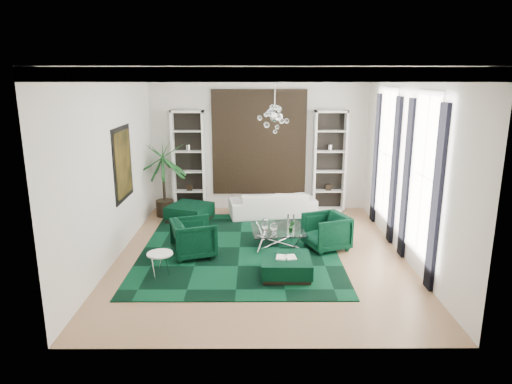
{
  "coord_description": "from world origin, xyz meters",
  "views": [
    {
      "loc": [
        -0.13,
        -9.12,
        3.67
      ],
      "look_at": [
        -0.1,
        0.5,
        1.24
      ],
      "focal_mm": 32.0,
      "sensor_mm": 36.0,
      "label": 1
    }
  ],
  "objects_px": {
    "coffee_table": "(278,237)",
    "ottoman_side": "(190,213)",
    "armchair_right": "(326,232)",
    "ottoman_front": "(286,267)",
    "sofa": "(272,204)",
    "armchair_left": "(194,238)",
    "palm": "(163,169)",
    "side_table": "(161,265)"
  },
  "relations": [
    {
      "from": "sofa",
      "to": "ottoman_side",
      "type": "xyz_separation_m",
      "value": [
        -2.18,
        -0.43,
        -0.12
      ]
    },
    {
      "from": "armchair_right",
      "to": "ottoman_side",
      "type": "xyz_separation_m",
      "value": [
        -3.26,
        2.02,
        -0.17
      ]
    },
    {
      "from": "ottoman_front",
      "to": "palm",
      "type": "relative_size",
      "value": 0.36
    },
    {
      "from": "palm",
      "to": "side_table",
      "type": "bearing_deg",
      "value": -80.45
    },
    {
      "from": "armchair_left",
      "to": "side_table",
      "type": "bearing_deg",
      "value": 135.34
    },
    {
      "from": "side_table",
      "to": "ottoman_side",
      "type": "bearing_deg",
      "value": 88.76
    },
    {
      "from": "coffee_table",
      "to": "ottoman_side",
      "type": "relative_size",
      "value": 1.16
    },
    {
      "from": "ottoman_side",
      "to": "armchair_left",
      "type": "bearing_deg",
      "value": -80.11
    },
    {
      "from": "coffee_table",
      "to": "ottoman_front",
      "type": "xyz_separation_m",
      "value": [
        0.08,
        -1.62,
        -0.01
      ]
    },
    {
      "from": "armchair_left",
      "to": "side_table",
      "type": "distance_m",
      "value": 1.16
    },
    {
      "from": "armchair_left",
      "to": "palm",
      "type": "distance_m",
      "value": 3.24
    },
    {
      "from": "sofa",
      "to": "armchair_right",
      "type": "xyz_separation_m",
      "value": [
        1.08,
        -2.45,
        0.06
      ]
    },
    {
      "from": "armchair_left",
      "to": "palm",
      "type": "relative_size",
      "value": 0.33
    },
    {
      "from": "armchair_right",
      "to": "palm",
      "type": "distance_m",
      "value": 4.78
    },
    {
      "from": "sofa",
      "to": "armchair_right",
      "type": "height_order",
      "value": "armchair_right"
    },
    {
      "from": "palm",
      "to": "armchair_right",
      "type": "bearing_deg",
      "value": -31.7
    },
    {
      "from": "ottoman_side",
      "to": "palm",
      "type": "xyz_separation_m",
      "value": [
        -0.73,
        0.45,
        1.09
      ]
    },
    {
      "from": "coffee_table",
      "to": "palm",
      "type": "xyz_separation_m",
      "value": [
        -2.95,
        2.26,
        1.11
      ]
    },
    {
      "from": "armchair_left",
      "to": "side_table",
      "type": "xyz_separation_m",
      "value": [
        -0.5,
        -1.03,
        -0.16
      ]
    },
    {
      "from": "ottoman_front",
      "to": "armchair_right",
      "type": "bearing_deg",
      "value": 55.55
    },
    {
      "from": "coffee_table",
      "to": "side_table",
      "type": "bearing_deg",
      "value": -144.19
    },
    {
      "from": "coffee_table",
      "to": "ottoman_front",
      "type": "relative_size",
      "value": 1.23
    },
    {
      "from": "armchair_left",
      "to": "sofa",
      "type": "bearing_deg",
      "value": -50.33
    },
    {
      "from": "coffee_table",
      "to": "palm",
      "type": "distance_m",
      "value": 3.88
    },
    {
      "from": "ottoman_side",
      "to": "ottoman_front",
      "type": "xyz_separation_m",
      "value": [
        2.29,
        -3.43,
        -0.03
      ]
    },
    {
      "from": "side_table",
      "to": "ottoman_front",
      "type": "bearing_deg",
      "value": 0.67
    },
    {
      "from": "side_table",
      "to": "armchair_right",
      "type": "bearing_deg",
      "value": 23.44
    },
    {
      "from": "sofa",
      "to": "armchair_left",
      "type": "distance_m",
      "value": 3.36
    },
    {
      "from": "ottoman_front",
      "to": "ottoman_side",
      "type": "bearing_deg",
      "value": 123.68
    },
    {
      "from": "sofa",
      "to": "armchair_right",
      "type": "bearing_deg",
      "value": 104.26
    },
    {
      "from": "side_table",
      "to": "palm",
      "type": "bearing_deg",
      "value": 99.55
    },
    {
      "from": "ottoman_side",
      "to": "side_table",
      "type": "height_order",
      "value": "side_table"
    },
    {
      "from": "ottoman_side",
      "to": "palm",
      "type": "height_order",
      "value": "palm"
    },
    {
      "from": "armchair_right",
      "to": "side_table",
      "type": "distance_m",
      "value": 3.64
    },
    {
      "from": "armchair_right",
      "to": "palm",
      "type": "xyz_separation_m",
      "value": [
        -4.0,
        2.47,
        0.91
      ]
    },
    {
      "from": "ottoman_side",
      "to": "ottoman_front",
      "type": "height_order",
      "value": "ottoman_side"
    },
    {
      "from": "sofa",
      "to": "ottoman_side",
      "type": "bearing_deg",
      "value": 1.72
    },
    {
      "from": "sofa",
      "to": "palm",
      "type": "xyz_separation_m",
      "value": [
        -2.92,
        0.02,
        0.97
      ]
    },
    {
      "from": "sofa",
      "to": "palm",
      "type": "relative_size",
      "value": 0.88
    },
    {
      "from": "armchair_right",
      "to": "ottoman_front",
      "type": "bearing_deg",
      "value": -55.38
    },
    {
      "from": "ottoman_front",
      "to": "palm",
      "type": "xyz_separation_m",
      "value": [
        -3.02,
        3.89,
        1.12
      ]
    },
    {
      "from": "ottoman_front",
      "to": "coffee_table",
      "type": "bearing_deg",
      "value": 92.69
    }
  ]
}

